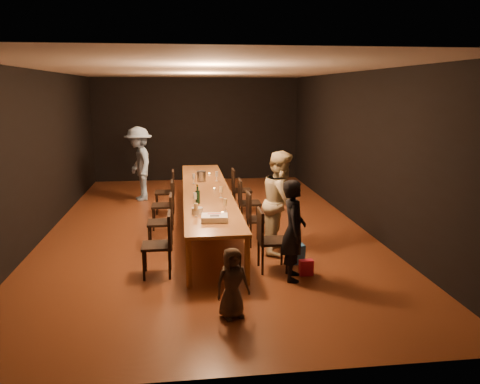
{
  "coord_description": "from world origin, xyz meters",
  "views": [
    {
      "loc": [
        -0.45,
        -8.9,
        2.65
      ],
      "look_at": [
        0.48,
        -1.45,
        1.0
      ],
      "focal_mm": 35.0,
      "sensor_mm": 36.0,
      "label": 1
    }
  ],
  "objects": [
    {
      "name": "chair_right_1",
      "position": [
        0.85,
        -1.2,
        0.47
      ],
      "size": [
        0.42,
        0.42,
        0.93
      ],
      "primitive_type": null,
      "rotation": [
        0.0,
        0.0,
        -1.57
      ],
      "color": "black",
      "rests_on": "ground"
    },
    {
      "name": "chair_left_2",
      "position": [
        -0.85,
        0.0,
        0.47
      ],
      "size": [
        0.42,
        0.42,
        0.93
      ],
      "primitive_type": null,
      "rotation": [
        0.0,
        0.0,
        1.57
      ],
      "color": "black",
      "rests_on": "ground"
    },
    {
      "name": "woman_birthday",
      "position": [
        1.07,
        -2.77,
        0.72
      ],
      "size": [
        0.44,
        0.58,
        1.44
      ],
      "primitive_type": "imported",
      "rotation": [
        0.0,
        0.0,
        1.38
      ],
      "color": "black",
      "rests_on": "ground"
    },
    {
      "name": "man_blue",
      "position": [
        -1.49,
        2.49,
        0.89
      ],
      "size": [
        0.97,
        1.3,
        1.79
      ],
      "primitive_type": "imported",
      "rotation": [
        0.0,
        0.0,
        -1.28
      ],
      "color": "#81A0C8",
      "rests_on": "ground"
    },
    {
      "name": "wineglass_1",
      "position": [
        0.21,
        -1.72,
        0.85
      ],
      "size": [
        0.06,
        0.06,
        0.21
      ],
      "primitive_type": null,
      "color": "beige",
      "rests_on": "table"
    },
    {
      "name": "chair_left_1",
      "position": [
        -0.85,
        -1.2,
        0.47
      ],
      "size": [
        0.42,
        0.42,
        0.93
      ],
      "primitive_type": null,
      "rotation": [
        0.0,
        0.0,
        1.57
      ],
      "color": "black",
      "rests_on": "ground"
    },
    {
      "name": "tealight_near",
      "position": [
        0.15,
        -1.89,
        0.77
      ],
      "size": [
        0.05,
        0.05,
        0.03
      ],
      "primitive_type": "cylinder",
      "color": "#B2B7B2",
      "rests_on": "table"
    },
    {
      "name": "chair_right_0",
      "position": [
        0.85,
        -2.4,
        0.47
      ],
      "size": [
        0.42,
        0.42,
        0.93
      ],
      "primitive_type": null,
      "rotation": [
        0.0,
        0.0,
        -1.57
      ],
      "color": "black",
      "rests_on": "ground"
    },
    {
      "name": "chair_left_3",
      "position": [
        -0.85,
        1.2,
        0.47
      ],
      "size": [
        0.42,
        0.42,
        0.93
      ],
      "primitive_type": null,
      "rotation": [
        0.0,
        0.0,
        1.57
      ],
      "color": "black",
      "rests_on": "ground"
    },
    {
      "name": "room_shell",
      "position": [
        0.0,
        0.0,
        2.08
      ],
      "size": [
        6.04,
        10.04,
        3.02
      ],
      "color": "black",
      "rests_on": "ground"
    },
    {
      "name": "chair_right_2",
      "position": [
        0.85,
        0.0,
        0.47
      ],
      "size": [
        0.42,
        0.42,
        0.93
      ],
      "primitive_type": null,
      "rotation": [
        0.0,
        0.0,
        -1.57
      ],
      "color": "black",
      "rests_on": "ground"
    },
    {
      "name": "woman_tan",
      "position": [
        1.15,
        -1.59,
        0.84
      ],
      "size": [
        0.86,
        0.98,
        1.69
      ],
      "primitive_type": "imported",
      "rotation": [
        0.0,
        0.0,
        1.26
      ],
      "color": "beige",
      "rests_on": "ground"
    },
    {
      "name": "wineglass_0",
      "position": [
        -0.26,
        -1.97,
        0.85
      ],
      "size": [
        0.06,
        0.06,
        0.21
      ],
      "primitive_type": null,
      "color": "beige",
      "rests_on": "table"
    },
    {
      "name": "child",
      "position": [
        0.09,
        -3.8,
        0.43
      ],
      "size": [
        0.48,
        0.39,
        0.86
      ],
      "primitive_type": "imported",
      "rotation": [
        0.0,
        0.0,
        0.31
      ],
      "color": "#463527",
      "rests_on": "ground"
    },
    {
      "name": "champagne_bottle",
      "position": [
        -0.21,
        -1.13,
        0.92
      ],
      "size": [
        0.09,
        0.09,
        0.33
      ],
      "primitive_type": null,
      "rotation": [
        0.0,
        0.0,
        0.09
      ],
      "color": "black",
      "rests_on": "table"
    },
    {
      "name": "chair_right_3",
      "position": [
        0.85,
        1.2,
        0.47
      ],
      "size": [
        0.42,
        0.42,
        0.93
      ],
      "primitive_type": null,
      "rotation": [
        0.0,
        0.0,
        -1.57
      ],
      "color": "black",
      "rests_on": "ground"
    },
    {
      "name": "chair_left_0",
      "position": [
        -0.85,
        -2.4,
        0.47
      ],
      "size": [
        0.42,
        0.42,
        0.93
      ],
      "primitive_type": null,
      "rotation": [
        0.0,
        0.0,
        1.57
      ],
      "color": "black",
      "rests_on": "ground"
    },
    {
      "name": "ice_bucket",
      "position": [
        -0.06,
        0.86,
        0.86
      ],
      "size": [
        0.24,
        0.24,
        0.21
      ],
      "primitive_type": "cylinder",
      "rotation": [
        0.0,
        0.0,
        0.26
      ],
      "color": "#ADACB1",
      "rests_on": "table"
    },
    {
      "name": "table",
      "position": [
        0.0,
        0.0,
        0.7
      ],
      "size": [
        0.9,
        6.0,
        0.75
      ],
      "color": "#9C632D",
      "rests_on": "ground"
    },
    {
      "name": "tealight_mid",
      "position": [
        0.15,
        -0.07,
        0.77
      ],
      "size": [
        0.05,
        0.05,
        0.03
      ],
      "primitive_type": "cylinder",
      "color": "#B2B7B2",
      "rests_on": "table"
    },
    {
      "name": "wineglass_2",
      "position": [
        -0.26,
        -1.22,
        0.85
      ],
      "size": [
        0.06,
        0.06,
        0.21
      ],
      "primitive_type": null,
      "color": "silver",
      "rests_on": "table"
    },
    {
      "name": "plate_stack",
      "position": [
        -0.24,
        -1.82,
        0.8
      ],
      "size": [
        0.22,
        0.22,
        0.1
      ],
      "primitive_type": "cylinder",
      "rotation": [
        0.0,
        0.0,
        0.27
      ],
      "color": "silver",
      "rests_on": "table"
    },
    {
      "name": "tealight_far",
      "position": [
        0.15,
        1.6,
        0.77
      ],
      "size": [
        0.05,
        0.05,
        0.03
      ],
      "primitive_type": "cylinder",
      "color": "#B2B7B2",
      "rests_on": "table"
    },
    {
      "name": "gift_bag_red",
      "position": [
        1.3,
        -2.67,
        0.12
      ],
      "size": [
        0.2,
        0.12,
        0.23
      ],
      "primitive_type": "cube",
      "rotation": [
        0.0,
        0.0,
        0.05
      ],
      "color": "#E22145",
      "rests_on": "ground"
    },
    {
      "name": "ground",
      "position": [
        0.0,
        0.0,
        0.0
      ],
      "size": [
        10.0,
        10.0,
        0.0
      ],
      "primitive_type": "plane",
      "color": "#4F2413",
      "rests_on": "ground"
    },
    {
      "name": "wineglass_4",
      "position": [
        -0.23,
        0.6,
        0.85
      ],
      "size": [
        0.06,
        0.06,
        0.21
      ],
      "primitive_type": null,
      "color": "silver",
      "rests_on": "table"
    },
    {
      "name": "gift_bag_blue",
      "position": [
        1.27,
        -2.18,
        0.15
      ],
      "size": [
        0.26,
        0.19,
        0.3
      ],
      "primitive_type": "cube",
      "rotation": [
        0.0,
        0.0,
        0.14
      ],
      "color": "#2A6BB8",
      "rests_on": "ground"
    },
    {
      "name": "wineglass_3",
      "position": [
        0.22,
        -0.75,
        0.85
      ],
      "size": [
        0.06,
        0.06,
        0.21
      ],
      "primitive_type": null,
      "color": "beige",
      "rests_on": "table"
    },
    {
      "name": "birthday_cake",
      "position": [
        -0.0,
        -2.26,
        0.79
      ],
      "size": [
        0.41,
        0.34,
        0.09
      ],
      "rotation": [
        0.0,
        0.0,
        -0.07
      ],
      "color": "white",
      "rests_on": "table"
    },
    {
      "name": "wineglass_5",
      "position": [
        0.27,
        0.83,
        0.85
      ],
      "size": [
        0.06,
        0.06,
        0.21
      ],
      "primitive_type": null,
      "color": "silver",
      "rests_on": "table"
    }
  ]
}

